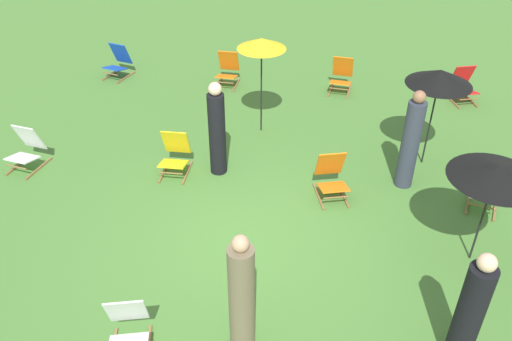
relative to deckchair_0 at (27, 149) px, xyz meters
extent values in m
plane|color=#477A33|center=(4.38, -1.47, -0.37)|extent=(40.00, 40.00, 0.00)
cube|color=olive|center=(-0.23, -0.01, -0.35)|extent=(0.17, 0.75, 0.04)
cube|color=olive|center=(0.21, -0.09, -0.35)|extent=(0.17, 0.75, 0.04)
cube|color=white|center=(-0.03, -0.15, -0.10)|extent=(0.55, 0.51, 0.13)
cube|color=white|center=(0.03, 0.14, 0.18)|extent=(0.52, 0.33, 0.57)
cylinder|color=olive|center=(-0.06, -0.35, -0.17)|extent=(0.44, 0.11, 0.03)
cube|color=olive|center=(8.05, 0.01, -0.35)|extent=(0.25, 0.74, 0.04)
cube|color=olive|center=(8.48, -0.11, -0.35)|extent=(0.25, 0.74, 0.04)
cube|color=white|center=(8.24, -0.15, -0.10)|extent=(0.58, 0.55, 0.13)
cube|color=white|center=(8.32, 0.14, 0.18)|extent=(0.53, 0.37, 0.57)
cylinder|color=olive|center=(8.18, -0.34, -0.17)|extent=(0.43, 0.15, 0.03)
cube|color=olive|center=(5.48, -0.21, -0.35)|extent=(0.25, 0.74, 0.04)
cube|color=olive|center=(5.90, -0.09, -0.35)|extent=(0.25, 0.74, 0.04)
cube|color=orange|center=(5.72, -0.25, -0.10)|extent=(0.58, 0.55, 0.13)
cube|color=orange|center=(5.63, 0.04, 0.18)|extent=(0.53, 0.37, 0.57)
cylinder|color=olive|center=(5.77, -0.44, -0.17)|extent=(0.43, 0.15, 0.03)
cube|color=olive|center=(5.58, 4.10, -0.35)|extent=(0.13, 0.76, 0.04)
cube|color=olive|center=(6.02, 4.04, -0.35)|extent=(0.13, 0.76, 0.04)
cube|color=orange|center=(5.79, 3.97, -0.10)|extent=(0.53, 0.49, 0.13)
cube|color=orange|center=(5.82, 4.27, 0.18)|extent=(0.51, 0.30, 0.57)
cylinder|color=olive|center=(5.76, 3.77, -0.17)|extent=(0.44, 0.08, 0.03)
cube|color=olive|center=(2.83, 4.04, -0.35)|extent=(0.07, 0.76, 0.04)
cube|color=olive|center=(3.27, 4.02, -0.35)|extent=(0.07, 0.76, 0.04)
cube|color=orange|center=(3.05, 3.93, -0.10)|extent=(0.50, 0.45, 0.13)
cube|color=orange|center=(3.06, 4.23, 0.18)|extent=(0.49, 0.27, 0.57)
cylinder|color=olive|center=(3.04, 3.73, -0.17)|extent=(0.44, 0.04, 0.03)
cube|color=olive|center=(2.58, 0.16, -0.35)|extent=(0.04, 0.76, 0.04)
cube|color=olive|center=(3.02, 0.16, -0.35)|extent=(0.04, 0.76, 0.04)
cube|color=yellow|center=(2.80, 0.06, -0.10)|extent=(0.48, 0.44, 0.13)
cube|color=yellow|center=(2.80, 0.36, 0.18)|extent=(0.48, 0.25, 0.57)
cylinder|color=olive|center=(2.80, -0.14, -0.17)|extent=(0.44, 0.03, 0.03)
cube|color=olive|center=(0.02, 4.17, -0.35)|extent=(0.25, 0.74, 0.04)
cube|color=olive|center=(0.44, 4.05, -0.35)|extent=(0.25, 0.74, 0.04)
cube|color=#1947B7|center=(0.20, 4.02, -0.10)|extent=(0.58, 0.55, 0.13)
cube|color=#1947B7|center=(0.29, 4.30, 0.18)|extent=(0.53, 0.37, 0.57)
cylinder|color=olive|center=(0.14, 3.82, -0.17)|extent=(0.43, 0.15, 0.03)
cube|color=white|center=(3.25, -3.57, 0.18)|extent=(0.53, 0.36, 0.57)
cube|color=olive|center=(8.39, 3.88, -0.35)|extent=(0.26, 0.74, 0.04)
cube|color=olive|center=(8.81, 4.01, -0.35)|extent=(0.26, 0.74, 0.04)
cube|color=red|center=(8.63, 3.85, -0.10)|extent=(0.59, 0.56, 0.13)
cube|color=red|center=(8.54, 4.14, 0.18)|extent=(0.53, 0.38, 0.57)
cylinder|color=olive|center=(8.69, 3.66, -0.17)|extent=(0.43, 0.16, 0.03)
cylinder|color=black|center=(4.17, 1.97, 0.63)|extent=(0.03, 0.03, 2.00)
cone|color=yellow|center=(4.17, 1.97, 1.55)|extent=(0.96, 0.96, 0.21)
cylinder|color=black|center=(7.83, -1.39, 0.47)|extent=(0.03, 0.03, 1.67)
cone|color=black|center=(7.83, -1.39, 1.22)|extent=(1.29, 1.29, 0.21)
cylinder|color=black|center=(7.40, 1.19, 0.57)|extent=(0.03, 0.03, 1.88)
cone|color=black|center=(7.40, 1.19, 1.41)|extent=(1.16, 1.16, 0.27)
cylinder|color=black|center=(3.59, 0.34, 0.43)|extent=(0.43, 0.43, 1.59)
sphere|color=beige|center=(3.59, 0.34, 1.33)|extent=(0.24, 0.24, 0.24)
cylinder|color=#72664C|center=(4.66, -3.42, 0.44)|extent=(0.42, 0.42, 1.62)
sphere|color=tan|center=(4.66, -3.42, 1.34)|extent=(0.20, 0.20, 0.20)
cylinder|color=#333847|center=(6.97, 0.40, 0.46)|extent=(0.38, 0.38, 1.66)
sphere|color=#936647|center=(6.97, 0.40, 1.38)|extent=(0.22, 0.22, 0.22)
cylinder|color=black|center=(7.31, -3.25, 0.40)|extent=(0.45, 0.45, 1.54)
sphere|color=beige|center=(7.31, -3.25, 1.26)|extent=(0.22, 0.22, 0.22)
camera|label=1|loc=(5.44, -7.62, 5.27)|focal=36.94mm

